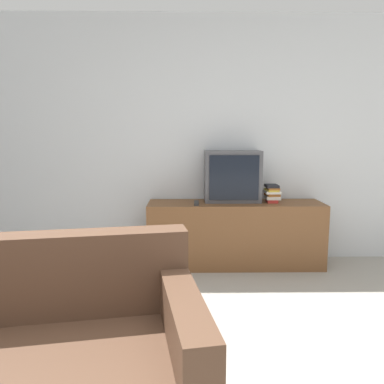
{
  "coord_description": "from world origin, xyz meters",
  "views": [
    {
      "loc": [
        -0.1,
        -1.03,
        1.36
      ],
      "look_at": [
        -0.05,
        2.27,
        0.86
      ],
      "focal_mm": 35.0,
      "sensor_mm": 36.0,
      "label": 1
    }
  ],
  "objects_px": {
    "television": "(232,176)",
    "remote_on_stand": "(196,203)",
    "book_stack": "(272,193)",
    "tv_stand": "(235,234)"
  },
  "relations": [
    {
      "from": "tv_stand",
      "to": "television",
      "type": "relative_size",
      "value": 3.11
    },
    {
      "from": "television",
      "to": "remote_on_stand",
      "type": "relative_size",
      "value": 3.06
    },
    {
      "from": "tv_stand",
      "to": "book_stack",
      "type": "relative_size",
      "value": 8.5
    },
    {
      "from": "tv_stand",
      "to": "book_stack",
      "type": "xyz_separation_m",
      "value": [
        0.38,
        0.03,
        0.43
      ]
    },
    {
      "from": "tv_stand",
      "to": "book_stack",
      "type": "distance_m",
      "value": 0.57
    },
    {
      "from": "television",
      "to": "remote_on_stand",
      "type": "bearing_deg",
      "value": -156.4
    },
    {
      "from": "tv_stand",
      "to": "remote_on_stand",
      "type": "xyz_separation_m",
      "value": [
        -0.41,
        -0.09,
        0.35
      ]
    },
    {
      "from": "television",
      "to": "remote_on_stand",
      "type": "distance_m",
      "value": 0.48
    },
    {
      "from": "remote_on_stand",
      "to": "book_stack",
      "type": "bearing_deg",
      "value": 8.27
    },
    {
      "from": "television",
      "to": "book_stack",
      "type": "bearing_deg",
      "value": -7.08
    }
  ]
}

